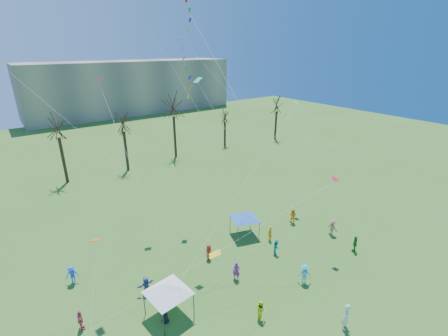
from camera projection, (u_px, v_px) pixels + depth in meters
ground at (278, 323)px, 23.00m from camera, size 160.00×160.00×0.00m
distant_building at (133, 87)px, 93.68m from camera, size 60.00×14.00×15.00m
bare_tree_row at (117, 127)px, 48.38m from camera, size 70.85×9.47×11.66m
hero_kite_flyer at (346, 317)px, 22.24m from camera, size 0.88×0.75×2.05m
big_box_kite at (191, 56)px, 18.69m from camera, size 4.43×5.75×23.09m
canopy_tent_white at (168, 288)px, 22.75m from camera, size 4.04×4.04×3.04m
canopy_tent_blue at (245, 215)px, 32.97m from camera, size 3.51×3.51×2.77m
festival_crowd at (223, 275)px, 26.58m from camera, size 26.94×14.19×1.84m
small_kites_aloft at (182, 124)px, 25.80m from camera, size 31.43×19.42×33.26m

